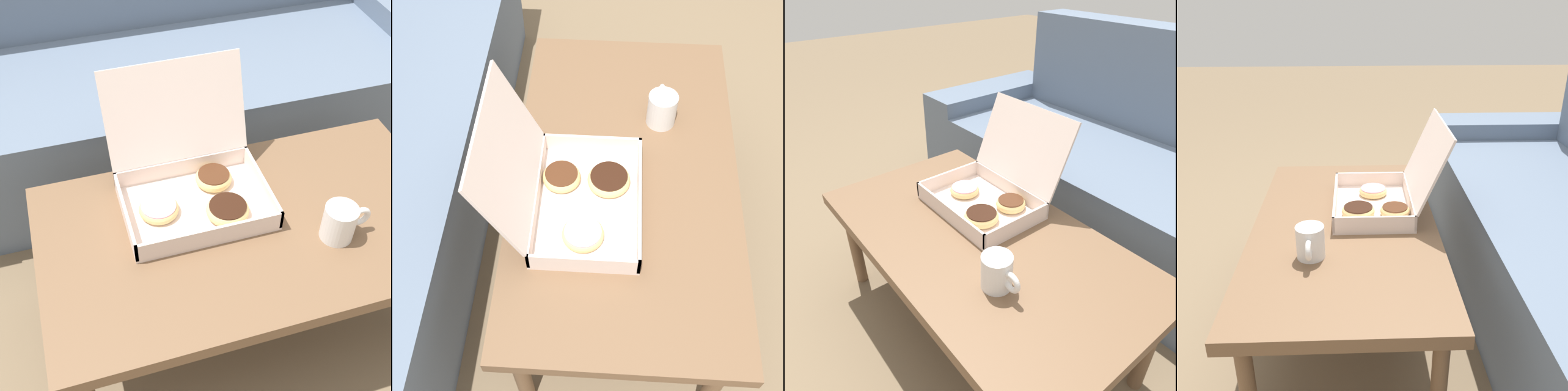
% 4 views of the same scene
% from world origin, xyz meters
% --- Properties ---
extents(ground_plane, '(12.00, 12.00, 0.00)m').
position_xyz_m(ground_plane, '(0.00, 0.00, 0.00)').
color(ground_plane, '#756047').
extents(coffee_table, '(1.10, 0.61, 0.42)m').
position_xyz_m(coffee_table, '(0.00, -0.10, 0.38)').
color(coffee_table, brown).
rests_on(coffee_table, ground_plane).
extents(pastry_box, '(0.38, 0.38, 0.31)m').
position_xyz_m(pastry_box, '(-0.11, 0.04, 0.48)').
color(pastry_box, silver).
rests_on(pastry_box, coffee_table).
extents(coffee_mug, '(0.13, 0.08, 0.10)m').
position_xyz_m(coffee_mug, '(0.20, -0.20, 0.47)').
color(coffee_mug, white).
rests_on(coffee_mug, coffee_table).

